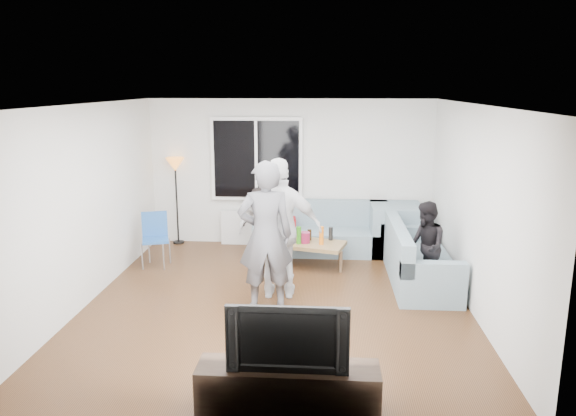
# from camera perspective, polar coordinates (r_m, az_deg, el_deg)

# --- Properties ---
(floor) EXTENTS (5.00, 5.50, 0.04)m
(floor) POSITION_cam_1_polar(r_m,az_deg,el_deg) (7.41, -1.11, -9.89)
(floor) COLOR #56351C
(floor) RESTS_ON ground
(ceiling) EXTENTS (5.00, 5.50, 0.04)m
(ceiling) POSITION_cam_1_polar(r_m,az_deg,el_deg) (6.84, -1.20, 10.97)
(ceiling) COLOR white
(ceiling) RESTS_ON ground
(wall_back) EXTENTS (5.00, 0.04, 2.60)m
(wall_back) POSITION_cam_1_polar(r_m,az_deg,el_deg) (9.72, 0.29, 3.71)
(wall_back) COLOR silver
(wall_back) RESTS_ON ground
(wall_front) EXTENTS (5.00, 0.04, 2.60)m
(wall_front) POSITION_cam_1_polar(r_m,az_deg,el_deg) (4.37, -4.38, -7.89)
(wall_front) COLOR silver
(wall_front) RESTS_ON ground
(wall_left) EXTENTS (0.04, 5.50, 2.60)m
(wall_left) POSITION_cam_1_polar(r_m,az_deg,el_deg) (7.65, -20.31, 0.40)
(wall_left) COLOR silver
(wall_left) RESTS_ON ground
(wall_right) EXTENTS (0.04, 5.50, 2.60)m
(wall_right) POSITION_cam_1_polar(r_m,az_deg,el_deg) (7.24, 19.14, -0.19)
(wall_right) COLOR silver
(wall_right) RESTS_ON ground
(window_frame) EXTENTS (1.62, 0.06, 1.47)m
(window_frame) POSITION_cam_1_polar(r_m,az_deg,el_deg) (9.66, -3.31, 5.13)
(window_frame) COLOR white
(window_frame) RESTS_ON wall_back
(window_glass) EXTENTS (1.50, 0.02, 1.35)m
(window_glass) POSITION_cam_1_polar(r_m,az_deg,el_deg) (9.62, -3.34, 5.10)
(window_glass) COLOR black
(window_glass) RESTS_ON window_frame
(window_mullion) EXTENTS (0.05, 0.03, 1.35)m
(window_mullion) POSITION_cam_1_polar(r_m,az_deg,el_deg) (9.61, -3.35, 5.09)
(window_mullion) COLOR white
(window_mullion) RESTS_ON window_frame
(radiator) EXTENTS (1.30, 0.12, 0.62)m
(radiator) POSITION_cam_1_polar(r_m,az_deg,el_deg) (9.87, -3.25, -2.06)
(radiator) COLOR silver
(radiator) RESTS_ON floor
(potted_plant) EXTENTS (0.23, 0.20, 0.34)m
(potted_plant) POSITION_cam_1_polar(r_m,az_deg,el_deg) (9.70, -1.79, 0.62)
(potted_plant) COLOR #376E2C
(potted_plant) RESTS_ON radiator
(vase) EXTENTS (0.17, 0.17, 0.15)m
(vase) POSITION_cam_1_polar(r_m,az_deg,el_deg) (9.77, -4.33, 0.11)
(vase) COLOR silver
(vase) RESTS_ON radiator
(sofa_back_section) EXTENTS (2.30, 0.85, 0.85)m
(sofa_back_section) POSITION_cam_1_polar(r_m,az_deg,el_deg) (9.39, 3.51, -2.10)
(sofa_back_section) COLOR slate
(sofa_back_section) RESTS_ON floor
(sofa_right_section) EXTENTS (2.00, 0.85, 0.85)m
(sofa_right_section) POSITION_cam_1_polar(r_m,az_deg,el_deg) (8.15, 13.77, -4.80)
(sofa_right_section) COLOR slate
(sofa_right_section) RESTS_ON floor
(sofa_corner) EXTENTS (0.85, 0.85, 0.85)m
(sofa_corner) POSITION_cam_1_polar(r_m,az_deg,el_deg) (9.47, 11.18, -2.20)
(sofa_corner) COLOR slate
(sofa_corner) RESTS_ON floor
(cushion_yellow) EXTENTS (0.48, 0.45, 0.14)m
(cushion_yellow) POSITION_cam_1_polar(r_m,az_deg,el_deg) (9.39, -1.45, -1.54)
(cushion_yellow) COLOR gold
(cushion_yellow) RESTS_ON sofa_back_section
(cushion_red) EXTENTS (0.39, 0.34, 0.13)m
(cushion_red) POSITION_cam_1_polar(r_m,az_deg,el_deg) (9.46, -0.29, -1.44)
(cushion_red) COLOR maroon
(cushion_red) RESTS_ON sofa_back_section
(coffee_table) EXTENTS (1.22, 0.87, 0.40)m
(coffee_table) POSITION_cam_1_polar(r_m,az_deg,el_deg) (8.69, 2.21, -4.87)
(coffee_table) COLOR olive
(coffee_table) RESTS_ON floor
(pitcher) EXTENTS (0.17, 0.17, 0.17)m
(pitcher) POSITION_cam_1_polar(r_m,az_deg,el_deg) (8.58, 1.75, -3.11)
(pitcher) COLOR maroon
(pitcher) RESTS_ON coffee_table
(side_chair) EXTENTS (0.50, 0.50, 0.86)m
(side_chair) POSITION_cam_1_polar(r_m,az_deg,el_deg) (8.87, -13.70, -3.32)
(side_chair) COLOR #24559E
(side_chair) RESTS_ON floor
(floor_lamp) EXTENTS (0.32, 0.32, 1.56)m
(floor_lamp) POSITION_cam_1_polar(r_m,az_deg,el_deg) (10.01, -11.57, 0.68)
(floor_lamp) COLOR orange
(floor_lamp) RESTS_ON floor
(player_left) EXTENTS (0.78, 0.60, 1.93)m
(player_left) POSITION_cam_1_polar(r_m,az_deg,el_deg) (6.91, -2.37, -2.93)
(player_left) COLOR #4D4D52
(player_left) RESTS_ON floor
(player_right) EXTENTS (1.13, 0.49, 1.90)m
(player_right) POSITION_cam_1_polar(r_m,az_deg,el_deg) (7.29, -0.82, -2.19)
(player_right) COLOR silver
(player_right) RESTS_ON floor
(spectator_right) EXTENTS (0.54, 0.66, 1.27)m
(spectator_right) POSITION_cam_1_polar(r_m,az_deg,el_deg) (7.83, 14.18, -3.95)
(spectator_right) COLOR black
(spectator_right) RESTS_ON floor
(spectator_back) EXTENTS (0.78, 0.55, 1.11)m
(spectator_back) POSITION_cam_1_polar(r_m,az_deg,el_deg) (9.46, -3.00, -1.18)
(spectator_back) COLOR black
(spectator_back) RESTS_ON floor
(tv_console) EXTENTS (1.60, 0.40, 0.44)m
(tv_console) POSITION_cam_1_polar(r_m,az_deg,el_deg) (5.05, 0.01, -18.43)
(tv_console) COLOR #322519
(tv_console) RESTS_ON floor
(television) EXTENTS (1.05, 0.14, 0.60)m
(television) POSITION_cam_1_polar(r_m,az_deg,el_deg) (4.80, 0.01, -13.10)
(television) COLOR black
(television) RESTS_ON tv_console
(bottle_d) EXTENTS (0.07, 0.07, 0.29)m
(bottle_d) POSITION_cam_1_polar(r_m,az_deg,el_deg) (8.49, 3.52, -2.89)
(bottle_d) COLOR orange
(bottle_d) RESTS_ON coffee_table
(bottle_c) EXTENTS (0.07, 0.07, 0.18)m
(bottle_c) POSITION_cam_1_polar(r_m,az_deg,el_deg) (8.72, 2.26, -2.83)
(bottle_c) COLOR black
(bottle_c) RESTS_ON coffee_table
(bottle_a) EXTENTS (0.07, 0.07, 0.23)m
(bottle_a) POSITION_cam_1_polar(r_m,az_deg,el_deg) (8.66, 0.47, -2.74)
(bottle_a) COLOR #F8600E
(bottle_a) RESTS_ON coffee_table
(bottle_e) EXTENTS (0.07, 0.07, 0.21)m
(bottle_e) POSITION_cam_1_polar(r_m,az_deg,el_deg) (8.75, 4.50, -2.70)
(bottle_e) COLOR black
(bottle_e) RESTS_ON coffee_table
(bottle_b) EXTENTS (0.08, 0.08, 0.27)m
(bottle_b) POSITION_cam_1_polar(r_m,az_deg,el_deg) (8.51, 1.14, -2.87)
(bottle_b) COLOR #2E8518
(bottle_b) RESTS_ON coffee_table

